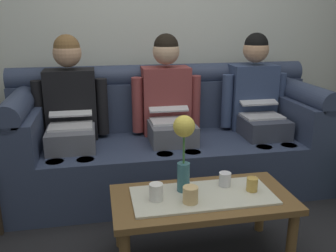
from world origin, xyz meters
The scene contains 11 objects.
back_wall_patterned centered at (0.00, 1.70, 1.45)m, with size 6.00×0.12×2.90m, color silver.
couch centered at (0.00, 1.17, 0.37)m, with size 2.47×0.88×0.96m.
person_left centered at (-0.75, 1.17, 0.66)m, with size 0.56×0.67×1.22m.
person_middle centered at (0.00, 1.17, 0.66)m, with size 0.56×0.67×1.22m.
person_right centered at (0.75, 1.17, 0.66)m, with size 0.56×0.67×1.22m.
coffee_table centered at (0.00, 0.18, 0.34)m, with size 1.00×0.49×0.40m.
flower_vase centered at (-0.09, 0.25, 0.68)m, with size 0.12×0.12×0.44m.
cup_near_left centered at (-0.26, 0.17, 0.45)m, with size 0.07×0.07×0.09m, color white.
cup_near_right centered at (0.29, 0.17, 0.44)m, with size 0.06×0.06×0.08m, color gold.
cup_far_center centered at (-0.09, 0.11, 0.44)m, with size 0.08×0.08×0.09m, color #DBB77A.
cup_far_left centered at (0.16, 0.26, 0.44)m, with size 0.07×0.07×0.08m, color silver.
Camera 1 is at (-0.54, -1.58, 1.34)m, focal length 39.04 mm.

